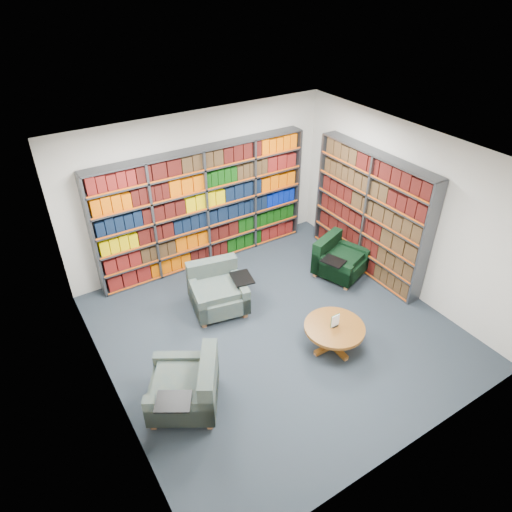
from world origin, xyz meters
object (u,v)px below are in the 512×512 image
coffee_table (334,331)px  chair_teal_front (190,388)px  chair_green_right (337,260)px  chair_teal_left (217,291)px

coffee_table → chair_teal_front: bearing=175.6°
chair_green_right → chair_teal_front: size_ratio=0.88×
chair_teal_front → coffee_table: bearing=-4.4°
chair_green_right → coffee_table: (-1.28, -1.43, 0.05)m
chair_green_right → chair_teal_front: bearing=-160.2°
chair_teal_left → coffee_table: chair_teal_left is taller
chair_teal_front → coffee_table: chair_teal_front is taller
chair_green_right → chair_teal_front: chair_teal_front is taller
chair_green_right → chair_teal_front: (-3.50, -1.26, 0.03)m
chair_teal_front → coffee_table: (2.23, -0.17, 0.02)m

